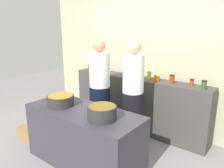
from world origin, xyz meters
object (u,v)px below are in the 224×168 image
at_px(preserve_jar_4, 149,75).
at_px(preserve_jar_5, 157,78).
at_px(cooking_pot_center, 102,113).
at_px(cook_in_cap, 133,101).
at_px(cook_with_tongs, 100,95).
at_px(preserve_jar_7, 192,82).
at_px(cooking_pot_left, 61,100).
at_px(preserve_jar_2, 124,72).
at_px(preserve_jar_0, 90,67).
at_px(preserve_jar_3, 137,74).
at_px(bread_crate, 31,133).
at_px(preserve_jar_8, 204,85).
at_px(preserve_jar_1, 104,69).
at_px(preserve_jar_6, 172,79).

xyz_separation_m(preserve_jar_4, preserve_jar_5, (0.18, -0.07, -0.02)).
distance_m(cooking_pot_center, cook_in_cap, 0.84).
bearing_deg(cook_with_tongs, preserve_jar_7, 29.80).
xyz_separation_m(cooking_pot_left, cook_in_cap, (0.71, 0.82, -0.09)).
xyz_separation_m(preserve_jar_2, cooking_pot_left, (-0.09, -1.48, -0.17)).
distance_m(preserve_jar_0, preserve_jar_7, 2.12).
xyz_separation_m(preserve_jar_3, preserve_jar_5, (0.43, -0.07, 0.01)).
bearing_deg(preserve_jar_4, bread_crate, -135.01).
distance_m(preserve_jar_7, preserve_jar_8, 0.25).
bearing_deg(cooking_pot_left, cook_in_cap, 49.26).
bearing_deg(preserve_jar_7, preserve_jar_3, -177.78).
bearing_deg(preserve_jar_1, cooking_pot_center, -51.18).
distance_m(preserve_jar_1, preserve_jar_6, 1.47).
height_order(preserve_jar_1, preserve_jar_8, preserve_jar_8).
bearing_deg(preserve_jar_8, preserve_jar_0, 179.78).
height_order(cooking_pot_center, cook_with_tongs, cook_with_tongs).
distance_m(preserve_jar_5, preserve_jar_6, 0.26).
relative_size(preserve_jar_5, preserve_jar_6, 0.82).
bearing_deg(preserve_jar_4, cooking_pot_left, -112.97).
distance_m(preserve_jar_0, cook_in_cap, 1.60).
distance_m(cook_with_tongs, bread_crate, 1.40).
bearing_deg(preserve_jar_2, cooking_pot_center, -64.92).
bearing_deg(preserve_jar_0, preserve_jar_8, -0.22).
xyz_separation_m(preserve_jar_5, cook_in_cap, (-0.09, -0.59, -0.27)).
distance_m(preserve_jar_6, cooking_pot_left, 1.80).
relative_size(preserve_jar_6, cooking_pot_left, 0.37).
relative_size(preserve_jar_2, preserve_jar_5, 0.85).
height_order(cooking_pot_center, cook_in_cap, cook_in_cap).
bearing_deg(cook_in_cap, preserve_jar_7, 46.65).
height_order(preserve_jar_1, cooking_pot_left, preserve_jar_1).
height_order(preserve_jar_5, bread_crate, preserve_jar_5).
xyz_separation_m(preserve_jar_0, preserve_jar_2, (0.84, 0.07, -0.02)).
bearing_deg(bread_crate, cooking_pot_left, 0.57).
bearing_deg(preserve_jar_6, cooking_pot_center, -100.75).
bearing_deg(preserve_jar_3, cook_in_cap, -62.98).
relative_size(preserve_jar_8, bread_crate, 0.32).
relative_size(preserve_jar_7, cooking_pot_left, 0.27).
bearing_deg(bread_crate, preserve_jar_3, 50.36).
relative_size(preserve_jar_0, cooking_pot_left, 0.37).
xyz_separation_m(preserve_jar_2, cook_in_cap, (0.61, -0.65, -0.27)).
xyz_separation_m(preserve_jar_1, preserve_jar_6, (1.47, -0.04, 0.01)).
distance_m(preserve_jar_3, cook_with_tongs, 0.81).
relative_size(preserve_jar_3, cooking_pot_center, 0.29).
distance_m(preserve_jar_0, preserve_jar_3, 1.12).
xyz_separation_m(preserve_jar_2, preserve_jar_7, (1.27, 0.04, 0.00)).
height_order(preserve_jar_0, cook_with_tongs, cook_with_tongs).
bearing_deg(preserve_jar_2, preserve_jar_4, 0.20).
bearing_deg(preserve_jar_4, preserve_jar_2, -179.80).
relative_size(preserve_jar_5, bread_crate, 0.27).
distance_m(preserve_jar_7, cook_in_cap, 0.99).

